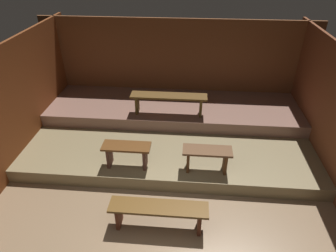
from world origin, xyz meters
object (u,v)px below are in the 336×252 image
object	(u,v)px
bench_lower_left	(127,151)
bench_middle_center	(169,99)
bench_floor_center	(159,211)
bench_lower_right	(207,156)

from	to	relation	value
bench_lower_left	bench_middle_center	bearing A→B (deg)	67.56
bench_floor_center	bench_lower_left	size ratio (longest dim) A/B	1.73
bench_lower_left	bench_lower_right	xyz separation A→B (m)	(1.37, 0.00, 0.00)
bench_lower_left	bench_middle_center	world-z (taller)	bench_middle_center
bench_lower_left	bench_lower_right	distance (m)	1.37
bench_lower_left	bench_middle_center	distance (m)	1.61
bench_lower_left	bench_lower_right	bearing A→B (deg)	0.00
bench_lower_left	bench_lower_right	world-z (taller)	same
bench_floor_center	bench_lower_right	xyz separation A→B (m)	(0.71, 1.07, 0.23)
bench_lower_right	bench_floor_center	bearing A→B (deg)	-123.49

